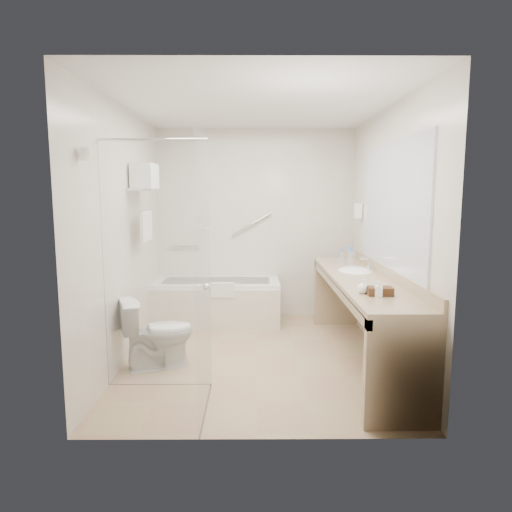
{
  "coord_description": "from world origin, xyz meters",
  "views": [
    {
      "loc": [
        -0.03,
        -4.51,
        1.68
      ],
      "look_at": [
        0.0,
        0.3,
        1.0
      ],
      "focal_mm": 32.0,
      "sensor_mm": 36.0,
      "label": 1
    }
  ],
  "objects_px": {
    "bathtub": "(217,301)",
    "vanity_counter": "(361,299)",
    "toilet": "(158,333)",
    "water_bottle_left": "(341,257)",
    "amenity_basket": "(380,291)"
  },
  "relations": [
    {
      "from": "bathtub",
      "to": "toilet",
      "type": "xyz_separation_m",
      "value": [
        -0.45,
        -1.52,
        0.06
      ]
    },
    {
      "from": "vanity_counter",
      "to": "water_bottle_left",
      "type": "height_order",
      "value": "water_bottle_left"
    },
    {
      "from": "bathtub",
      "to": "water_bottle_left",
      "type": "relative_size",
      "value": 9.28
    },
    {
      "from": "bathtub",
      "to": "water_bottle_left",
      "type": "height_order",
      "value": "water_bottle_left"
    },
    {
      "from": "vanity_counter",
      "to": "toilet",
      "type": "distance_m",
      "value": 2.0
    },
    {
      "from": "bathtub",
      "to": "vanity_counter",
      "type": "height_order",
      "value": "vanity_counter"
    },
    {
      "from": "bathtub",
      "to": "toilet",
      "type": "distance_m",
      "value": 1.58
    },
    {
      "from": "vanity_counter",
      "to": "amenity_basket",
      "type": "distance_m",
      "value": 0.8
    },
    {
      "from": "amenity_basket",
      "to": "water_bottle_left",
      "type": "distance_m",
      "value": 1.64
    },
    {
      "from": "bathtub",
      "to": "vanity_counter",
      "type": "relative_size",
      "value": 0.59
    },
    {
      "from": "bathtub",
      "to": "amenity_basket",
      "type": "height_order",
      "value": "amenity_basket"
    },
    {
      "from": "vanity_counter",
      "to": "bathtub",
      "type": "bearing_deg",
      "value": 137.65
    },
    {
      "from": "vanity_counter",
      "to": "amenity_basket",
      "type": "height_order",
      "value": "vanity_counter"
    },
    {
      "from": "toilet",
      "to": "water_bottle_left",
      "type": "distance_m",
      "value": 2.27
    },
    {
      "from": "amenity_basket",
      "to": "vanity_counter",
      "type": "bearing_deg",
      "value": 87.71
    }
  ]
}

